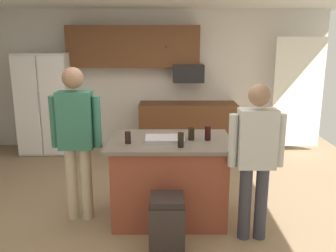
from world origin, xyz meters
TOP-DOWN VIEW (x-y plane):
  - floor at (0.00, 0.00)m, footprint 7.04×7.04m
  - back_wall at (0.00, 2.80)m, footprint 6.40×0.10m
  - french_door_window_panel at (2.60, 2.40)m, footprint 0.90×0.06m
  - cabinet_run_upper at (-0.40, 2.60)m, footprint 2.40×0.38m
  - cabinet_run_lower at (0.60, 2.48)m, footprint 1.80×0.63m
  - refrigerator at (-2.00, 2.38)m, footprint 0.92×0.76m
  - microwave_over_range at (0.60, 2.50)m, footprint 0.56×0.40m
  - kitchen_island at (0.25, -0.23)m, footprint 1.40×0.94m
  - person_guest_by_door at (1.12, -0.69)m, footprint 0.57×0.22m
  - person_guest_right at (-0.81, -0.24)m, footprint 0.57×0.23m
  - glass_pilsner at (0.36, -0.53)m, footprint 0.07×0.07m
  - glass_stout_tall at (0.68, -0.25)m, footprint 0.07×0.07m
  - tumbler_amber at (-0.21, -0.38)m, footprint 0.07×0.07m
  - glass_short_whisky at (0.49, -0.24)m, footprint 0.07×0.07m
  - serving_tray at (0.20, -0.28)m, footprint 0.44×0.30m
  - trash_bin at (0.22, -0.98)m, footprint 0.34×0.34m

SIDE VIEW (x-z plane):
  - floor at x=0.00m, z-range 0.00..0.00m
  - trash_bin at x=0.22m, z-range 0.00..0.61m
  - cabinet_run_lower at x=0.60m, z-range 0.00..0.90m
  - kitchen_island at x=0.25m, z-range 0.01..0.97m
  - refrigerator at x=-2.00m, z-range 0.00..1.82m
  - person_guest_by_door at x=1.12m, z-range 0.13..1.78m
  - serving_tray at x=0.20m, z-range 0.96..1.01m
  - tumbler_amber at x=-0.21m, z-range 0.96..1.10m
  - glass_short_whisky at x=0.49m, z-range 0.96..1.10m
  - person_guest_right at x=-0.81m, z-range 0.15..1.93m
  - glass_pilsner at x=0.36m, z-range 0.96..1.12m
  - glass_stout_tall at x=0.68m, z-range 0.96..1.13m
  - french_door_window_panel at x=2.60m, z-range 0.10..2.10m
  - back_wall at x=0.00m, z-range 0.00..2.60m
  - microwave_over_range at x=0.60m, z-range 1.29..1.61m
  - cabinet_run_upper at x=-0.40m, z-range 1.55..2.30m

